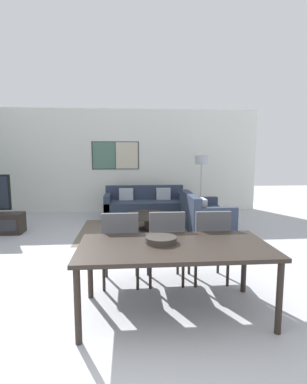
{
  "coord_description": "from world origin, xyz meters",
  "views": [
    {
      "loc": [
        0.36,
        -2.12,
        1.64
      ],
      "look_at": [
        0.79,
        3.02,
        0.95
      ],
      "focal_mm": 28.0,
      "sensor_mm": 36.0,
      "label": 1
    }
  ],
  "objects_px": {
    "sofa_side": "(203,217)",
    "dining_table": "(174,251)",
    "sofa_main": "(145,206)",
    "dining_chair_left": "(121,246)",
    "floor_lamp": "(201,165)",
    "coffee_table": "(149,218)",
    "fruit_bowl": "(161,239)",
    "dining_chair_right": "(210,243)",
    "dining_chair_centre": "(166,244)"
  },
  "relations": [
    {
      "from": "sofa_side",
      "to": "fruit_bowl",
      "type": "xyz_separation_m",
      "value": [
        -1.24,
        -3.19,
        0.49
      ]
    },
    {
      "from": "sofa_side",
      "to": "dining_table",
      "type": "distance_m",
      "value": 3.48
    },
    {
      "from": "dining_chair_centre",
      "to": "floor_lamp",
      "type": "bearing_deg",
      "value": 70.55
    },
    {
      "from": "sofa_side",
      "to": "dining_chair_right",
      "type": "xyz_separation_m",
      "value": [
        -0.56,
        -2.59,
        0.24
      ]
    },
    {
      "from": "dining_table",
      "to": "dining_chair_right",
      "type": "relative_size",
      "value": 2.02
    },
    {
      "from": "sofa_side",
      "to": "coffee_table",
      "type": "relative_size",
      "value": 1.48
    },
    {
      "from": "sofa_main",
      "to": "dining_chair_right",
      "type": "distance_m",
      "value": 4.04
    },
    {
      "from": "coffee_table",
      "to": "fruit_bowl",
      "type": "xyz_separation_m",
      "value": [
        -0.09,
        -3.22,
        0.5
      ]
    },
    {
      "from": "sofa_main",
      "to": "dining_table",
      "type": "xyz_separation_m",
      "value": [
        0.04,
        -4.68,
        0.39
      ]
    },
    {
      "from": "sofa_side",
      "to": "dining_chair_centre",
      "type": "bearing_deg",
      "value": 156.69
    },
    {
      "from": "sofa_side",
      "to": "floor_lamp",
      "type": "xyz_separation_m",
      "value": [
        0.3,
        1.42,
        1.05
      ]
    },
    {
      "from": "coffee_table",
      "to": "floor_lamp",
      "type": "relative_size",
      "value": 0.64
    },
    {
      "from": "dining_chair_centre",
      "to": "fruit_bowl",
      "type": "bearing_deg",
      "value": -101.62
    },
    {
      "from": "dining_chair_right",
      "to": "fruit_bowl",
      "type": "xyz_separation_m",
      "value": [
        -0.68,
        -0.6,
        0.25
      ]
    },
    {
      "from": "sofa_side",
      "to": "floor_lamp",
      "type": "distance_m",
      "value": 1.79
    },
    {
      "from": "coffee_table",
      "to": "dining_chair_centre",
      "type": "height_order",
      "value": "dining_chair_centre"
    },
    {
      "from": "sofa_main",
      "to": "sofa_side",
      "type": "relative_size",
      "value": 1.38
    },
    {
      "from": "fruit_bowl",
      "to": "dining_chair_right",
      "type": "bearing_deg",
      "value": 41.56
    },
    {
      "from": "dining_chair_left",
      "to": "dining_chair_right",
      "type": "bearing_deg",
      "value": 0.32
    },
    {
      "from": "sofa_main",
      "to": "dining_chair_left",
      "type": "height_order",
      "value": "dining_chair_left"
    },
    {
      "from": "sofa_side",
      "to": "dining_table",
      "type": "xyz_separation_m",
      "value": [
        -1.11,
        -3.27,
        0.39
      ]
    },
    {
      "from": "dining_chair_left",
      "to": "dining_chair_centre",
      "type": "distance_m",
      "value": 0.55
    },
    {
      "from": "dining_chair_centre",
      "to": "fruit_bowl",
      "type": "height_order",
      "value": "dining_chair_centre"
    },
    {
      "from": "coffee_table",
      "to": "dining_chair_left",
      "type": "bearing_deg",
      "value": -101.08
    },
    {
      "from": "sofa_side",
      "to": "dining_chair_centre",
      "type": "xyz_separation_m",
      "value": [
        -1.11,
        -2.57,
        0.24
      ]
    },
    {
      "from": "dining_table",
      "to": "floor_lamp",
      "type": "relative_size",
      "value": 1.22
    },
    {
      "from": "dining_table",
      "to": "dining_chair_left",
      "type": "relative_size",
      "value": 2.02
    },
    {
      "from": "sofa_main",
      "to": "dining_chair_centre",
      "type": "distance_m",
      "value": 3.99
    },
    {
      "from": "dining_chair_right",
      "to": "floor_lamp",
      "type": "bearing_deg",
      "value": 77.91
    },
    {
      "from": "sofa_main",
      "to": "floor_lamp",
      "type": "relative_size",
      "value": 1.3
    },
    {
      "from": "sofa_main",
      "to": "dining_chair_left",
      "type": "xyz_separation_m",
      "value": [
        -0.51,
        -4.0,
        0.24
      ]
    },
    {
      "from": "dining_chair_left",
      "to": "sofa_side",
      "type": "bearing_deg",
      "value": 57.32
    },
    {
      "from": "sofa_main",
      "to": "dining_chair_right",
      "type": "bearing_deg",
      "value": -81.58
    },
    {
      "from": "dining_chair_left",
      "to": "fruit_bowl",
      "type": "bearing_deg",
      "value": -54.36
    },
    {
      "from": "coffee_table",
      "to": "dining_chair_left",
      "type": "height_order",
      "value": "dining_chair_left"
    },
    {
      "from": "coffee_table",
      "to": "dining_chair_centre",
      "type": "xyz_separation_m",
      "value": [
        0.04,
        -2.61,
        0.25
      ]
    },
    {
      "from": "dining_chair_left",
      "to": "floor_lamp",
      "type": "relative_size",
      "value": 0.6
    },
    {
      "from": "sofa_side",
      "to": "coffee_table",
      "type": "height_order",
      "value": "sofa_side"
    },
    {
      "from": "dining_chair_right",
      "to": "dining_table",
      "type": "bearing_deg",
      "value": -128.74
    },
    {
      "from": "sofa_main",
      "to": "dining_chair_centre",
      "type": "height_order",
      "value": "dining_chair_centre"
    },
    {
      "from": "sofa_side",
      "to": "dining_chair_left",
      "type": "relative_size",
      "value": 1.56
    },
    {
      "from": "dining_chair_right",
      "to": "sofa_main",
      "type": "bearing_deg",
      "value": 98.42
    },
    {
      "from": "coffee_table",
      "to": "dining_chair_right",
      "type": "distance_m",
      "value": 2.7
    },
    {
      "from": "coffee_table",
      "to": "dining_table",
      "type": "height_order",
      "value": "dining_table"
    },
    {
      "from": "sofa_main",
      "to": "dining_chair_centre",
      "type": "bearing_deg",
      "value": -89.45
    },
    {
      "from": "coffee_table",
      "to": "dining_table",
      "type": "relative_size",
      "value": 0.52
    },
    {
      "from": "dining_table",
      "to": "floor_lamp",
      "type": "distance_m",
      "value": 4.94
    },
    {
      "from": "dining_chair_centre",
      "to": "fruit_bowl",
      "type": "relative_size",
      "value": 2.94
    },
    {
      "from": "sofa_side",
      "to": "fruit_bowl",
      "type": "relative_size",
      "value": 4.58
    },
    {
      "from": "dining_chair_left",
      "to": "dining_chair_right",
      "type": "xyz_separation_m",
      "value": [
        1.11,
        0.01,
        0.0
      ]
    }
  ]
}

